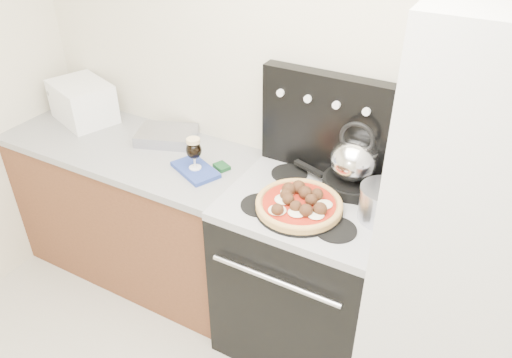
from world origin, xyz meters
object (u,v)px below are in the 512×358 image
Objects in this scene: base_cabinet at (140,212)px; tea_kettle at (355,156)px; oven_mitt at (195,170)px; beer_glass at (194,153)px; pizza at (299,203)px; stove_body at (305,276)px; fridge at (472,247)px; stock_pot at (383,205)px; pizza_pan at (299,209)px; toaster_oven at (83,102)px; skillet at (351,183)px.

tea_kettle is at bearing 7.45° from base_cabinet.
oven_mitt is 0.10m from beer_glass.
beer_glass reaches higher than pizza.
stove_body is 0.53m from pizza.
stock_pot is (-0.38, 0.04, 0.04)m from fridge.
stock_pot reaches higher than oven_mitt.
oven_mitt is at bearing 173.75° from pizza_pan.
pizza_pan reaches higher than base_cabinet.
toaster_oven is at bearing 174.85° from stove_body.
fridge is 5.17× the size of toaster_oven.
stove_body is at bearing 80.96° from pizza.
skillet reaches higher than oven_mitt.
stove_body is at bearing 2.85° from beer_glass.
oven_mitt is 0.61m from pizza.
beer_glass is 0.94m from stock_pot.
base_cabinet is 7.16× the size of stock_pot.
fridge is (1.80, -0.05, 0.52)m from base_cabinet.
fridge is 1.32m from oven_mitt.
oven_mitt is (0.92, -0.17, -0.10)m from toaster_oven.
stock_pot is (0.32, 0.02, 0.55)m from stove_body.
skillet is 0.15m from tea_kettle.
beer_glass reaches higher than pizza_pan.
toaster_oven reaches higher than skillet.
fridge is 9.38× the size of stock_pot.
fridge reaches higher than pizza.
stove_body is (1.10, -0.02, 0.01)m from base_cabinet.
base_cabinet is 1.34m from skillet.
base_cabinet is at bearing 173.47° from oven_mitt.
beer_glass reaches higher than base_cabinet.
beer_glass is 0.84× the size of stock_pot.
beer_glass is at bearing 173.75° from pizza_pan.
beer_glass reaches higher than stock_pot.
toaster_oven is (-0.43, 0.11, 0.59)m from base_cabinet.
fridge reaches higher than stove_body.
stove_body is 1.64m from toaster_oven.
pizza is (-0.02, -0.10, 0.52)m from stove_body.
pizza is (-0.00, 0.00, 0.03)m from pizza_pan.
fridge is 0.72m from pizza.
oven_mitt is at bearing 173.75° from pizza.
tea_kettle is (0.00, 0.00, 0.15)m from skillet.
tea_kettle is at bearing 0.00° from skillet.
pizza_pan is (-0.02, -0.10, 0.49)m from stove_body.
beer_glass is at bearing -6.53° from base_cabinet.
beer_glass is (0.92, -0.17, -0.01)m from toaster_oven.
base_cabinet is 3.78× the size of pizza.
beer_glass is (-0.62, -0.03, 0.57)m from stove_body.
toaster_oven reaches higher than base_cabinet.
fridge is (0.70, -0.03, 0.51)m from stove_body.
fridge is at bearing 15.63° from toaster_oven.
oven_mitt reaches higher than base_cabinet.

